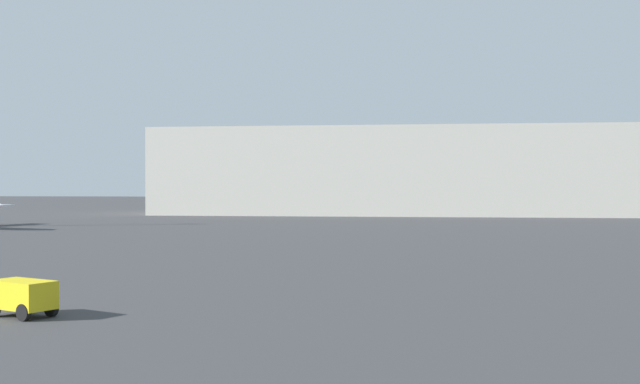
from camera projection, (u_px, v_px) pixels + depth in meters
name	position (u px, v px, depth m)	size (l,w,h in m)	color
baggage_cart	(22.00, 296.00, 28.87)	(2.72, 2.20, 1.30)	gold
terminal_building	(406.00, 172.00, 128.58)	(79.03, 21.03, 13.61)	beige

